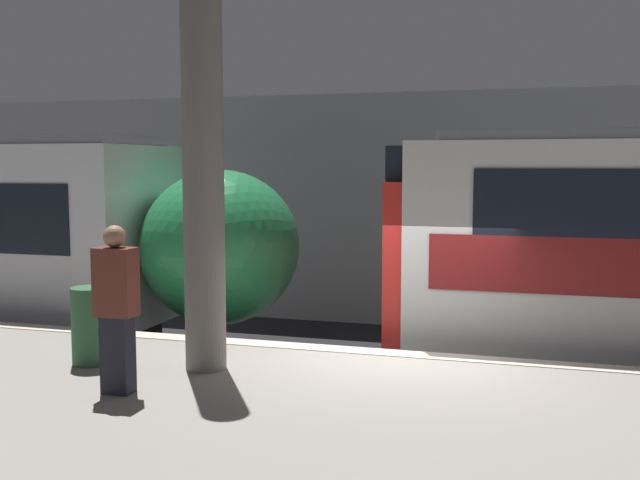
# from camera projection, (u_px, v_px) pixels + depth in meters

# --- Properties ---
(ground_plane) EXTENTS (120.00, 120.00, 0.00)m
(ground_plane) POSITION_uv_depth(u_px,v_px,m) (402.00, 438.00, 8.93)
(ground_plane) COLOR black
(station_rear_barrier) EXTENTS (50.00, 0.15, 4.68)m
(station_rear_barrier) POSITION_uv_depth(u_px,v_px,m) (460.00, 211.00, 14.66)
(station_rear_barrier) COLOR #939399
(station_rear_barrier) RESTS_ON ground
(support_pillar_near) EXTENTS (0.44, 0.44, 3.94)m
(support_pillar_near) POSITION_uv_depth(u_px,v_px,m) (203.00, 185.00, 7.86)
(support_pillar_near) COLOR slate
(support_pillar_near) RESTS_ON platform
(person_waiting) EXTENTS (0.38, 0.24, 1.62)m
(person_waiting) POSITION_uv_depth(u_px,v_px,m) (116.00, 306.00, 7.12)
(person_waiting) COLOR black
(person_waiting) RESTS_ON platform
(trash_bin) EXTENTS (0.44, 0.44, 0.85)m
(trash_bin) POSITION_uv_depth(u_px,v_px,m) (92.00, 325.00, 8.23)
(trash_bin) COLOR #2D5B38
(trash_bin) RESTS_ON platform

